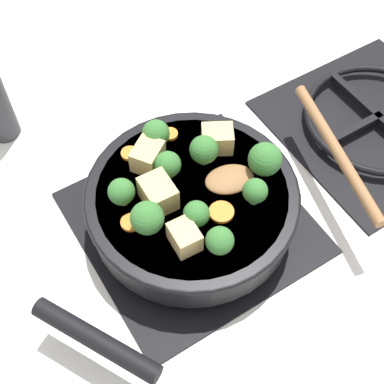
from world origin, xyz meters
TOP-DOWN VIEW (x-y plane):
  - ground_plane at (0.00, 0.00)m, footprint 2.40×2.40m
  - front_burner_grate at (0.00, 0.00)m, footprint 0.31×0.31m
  - rear_burner_grate at (0.00, 0.36)m, footprint 0.31×0.31m
  - skillet_pan at (0.00, -0.00)m, footprint 0.34×0.40m
  - wooden_spoon at (0.04, 0.14)m, footprint 0.25×0.23m
  - tofu_cube_center_large at (-0.05, 0.07)m, footprint 0.05×0.06m
  - tofu_cube_near_handle at (0.06, -0.05)m, footprint 0.04×0.03m
  - tofu_cube_east_chunk at (-0.07, -0.03)m, footprint 0.05×0.06m
  - tofu_cube_west_chunk at (-0.01, -0.05)m, footprint 0.05×0.04m
  - broccoli_floret_near_spoon at (-0.09, -0.00)m, footprint 0.04×0.04m
  - broccoli_floret_center_top at (0.02, 0.10)m, footprint 0.05×0.05m
  - broccoli_floret_east_rim at (0.06, 0.06)m, footprint 0.03×0.03m
  - broccoli_floret_west_rim at (-0.03, -0.09)m, footprint 0.04×0.04m
  - broccoli_floret_north_edge at (0.09, -0.02)m, footprint 0.04×0.04m
  - broccoli_floret_south_cluster at (0.02, -0.08)m, footprint 0.04×0.04m
  - broccoli_floret_mid_floret at (0.05, -0.02)m, footprint 0.03×0.03m
  - broccoli_floret_small_inner at (-0.03, 0.04)m, footprint 0.04×0.04m
  - broccoli_floret_tall_stem at (-0.04, -0.01)m, footprint 0.04×0.04m
  - carrot_slice_orange_thin at (0.05, 0.01)m, footprint 0.03×0.03m
  - carrot_slice_near_center at (-0.10, -0.04)m, footprint 0.02×0.02m
  - carrot_slice_edge_slice at (0.00, -0.09)m, footprint 0.03×0.03m
  - carrot_slice_under_broccoli at (-0.10, 0.03)m, footprint 0.02×0.02m

SIDE VIEW (x-z plane):
  - ground_plane at x=0.00m, z-range 0.00..0.00m
  - front_burner_grate at x=0.00m, z-range 0.00..0.03m
  - rear_burner_grate at x=0.00m, z-range 0.00..0.03m
  - skillet_pan at x=0.00m, z-range 0.03..0.08m
  - carrot_slice_orange_thin at x=0.05m, z-range 0.08..0.09m
  - carrot_slice_near_center at x=-0.10m, z-range 0.08..0.09m
  - carrot_slice_edge_slice at x=0.00m, z-range 0.08..0.09m
  - carrot_slice_under_broccoli at x=-0.10m, z-range 0.08..0.09m
  - wooden_spoon at x=0.04m, z-range 0.08..0.10m
  - tofu_cube_near_handle at x=0.06m, z-range 0.08..0.11m
  - tofu_cube_center_large at x=-0.05m, z-range 0.08..0.12m
  - tofu_cube_east_chunk at x=-0.07m, z-range 0.08..0.12m
  - tofu_cube_west_chunk at x=-0.01m, z-range 0.08..0.12m
  - broccoli_floret_east_rim at x=0.06m, z-range 0.08..0.13m
  - broccoli_floret_mid_floret at x=0.05m, z-range 0.08..0.13m
  - broccoli_floret_north_edge at x=0.09m, z-range 0.08..0.13m
  - broccoli_floret_west_rim at x=-0.03m, z-range 0.08..0.13m
  - broccoli_floret_tall_stem at x=-0.04m, z-range 0.08..0.13m
  - broccoli_floret_near_spoon at x=-0.09m, z-range 0.08..0.13m
  - broccoli_floret_small_inner at x=-0.03m, z-range 0.08..0.13m
  - broccoli_floret_south_cluster at x=0.02m, z-range 0.08..0.13m
  - broccoli_floret_center_top at x=0.02m, z-range 0.08..0.14m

